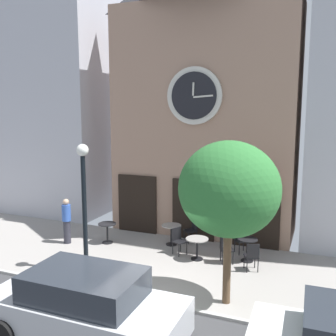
{
  "coord_description": "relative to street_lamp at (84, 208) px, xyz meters",
  "views": [
    {
      "loc": [
        3.63,
        -8.32,
        4.95
      ],
      "look_at": [
        -0.79,
        2.57,
        3.11
      ],
      "focal_mm": 41.2,
      "sensor_mm": 36.0,
      "label": 1
    }
  ],
  "objects": [
    {
      "name": "cafe_table_near_door",
      "position": [
        -0.68,
        2.38,
        -1.47
      ],
      "size": [
        0.67,
        0.67,
        0.74
      ],
      "color": "black",
      "rests_on": "ground_plane"
    },
    {
      "name": "cafe_chair_near_lamp",
      "position": [
        4.06,
        3.31,
        -1.45
      ],
      "size": [
        0.56,
        0.56,
        0.9
      ],
      "color": "black",
      "rests_on": "ground_plane"
    },
    {
      "name": "ground_plane",
      "position": [
        2.9,
        -1.99,
        -2.01
      ],
      "size": [
        26.58,
        12.05,
        0.13
      ],
      "color": "gray"
    },
    {
      "name": "cafe_chair_curbside",
      "position": [
        2.12,
        2.37,
        -1.45
      ],
      "size": [
        0.55,
        0.55,
        0.9
      ],
      "color": "black",
      "rests_on": "ground_plane"
    },
    {
      "name": "parked_car_silver",
      "position": [
        2.03,
        -3.02,
        -1.22
      ],
      "size": [
        4.31,
        2.04,
        1.55
      ],
      "color": "#B7BABF",
      "rests_on": "ground_plane"
    },
    {
      "name": "cafe_chair_under_awning",
      "position": [
        2.19,
        3.66,
        -1.45
      ],
      "size": [
        0.57,
        0.57,
        0.9
      ],
      "color": "black",
      "rests_on": "ground_plane"
    },
    {
      "name": "cafe_chair_facing_wall",
      "position": [
        4.71,
        1.86,
        -1.45
      ],
      "size": [
        0.53,
        0.53,
        0.9
      ],
      "color": "black",
      "rests_on": "ground_plane"
    },
    {
      "name": "street_tree",
      "position": [
        4.44,
        -0.3,
        0.98
      ],
      "size": [
        2.53,
        2.27,
        4.17
      ],
      "color": "brown",
      "rests_on": "ground_plane"
    },
    {
      "name": "neighbor_building_left",
      "position": [
        -5.44,
        6.52,
        3.98
      ],
      "size": [
        5.28,
        4.99,
        11.93
      ],
      "color": "#B2B2BC",
      "rests_on": "ground_plane"
    },
    {
      "name": "cafe_chair_facing_street",
      "position": [
        3.77,
        2.18,
        -1.45
      ],
      "size": [
        0.53,
        0.53,
        0.9
      ],
      "color": "black",
      "rests_on": "ground_plane"
    },
    {
      "name": "street_lamp",
      "position": [
        0.0,
        0.0,
        0.0
      ],
      "size": [
        0.36,
        0.36,
        3.9
      ],
      "color": "black",
      "rests_on": "ground_plane"
    },
    {
      "name": "cafe_table_center_left",
      "position": [
        1.58,
        3.09,
        -1.46
      ],
      "size": [
        0.71,
        0.71,
        0.74
      ],
      "color": "black",
      "rests_on": "ground_plane"
    },
    {
      "name": "clock_building",
      "position": [
        2.11,
        5.4,
        3.94
      ],
      "size": [
        7.05,
        4.14,
        11.41
      ],
      "color": "#9E7A66",
      "rests_on": "ground_plane"
    },
    {
      "name": "pedestrian_blue",
      "position": [
        -2.05,
        1.81,
        -1.12
      ],
      "size": [
        0.45,
        0.45,
        1.67
      ],
      "color": "#2D2D38",
      "rests_on": "ground_plane"
    },
    {
      "name": "cafe_table_near_curb",
      "position": [
        2.87,
        2.13,
        -1.46
      ],
      "size": [
        0.74,
        0.74,
        0.72
      ],
      "color": "black",
      "rests_on": "ground_plane"
    },
    {
      "name": "cafe_table_center_right",
      "position": [
        4.43,
        2.6,
        -1.47
      ],
      "size": [
        0.64,
        0.64,
        0.76
      ],
      "color": "black",
      "rests_on": "ground_plane"
    }
  ]
}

